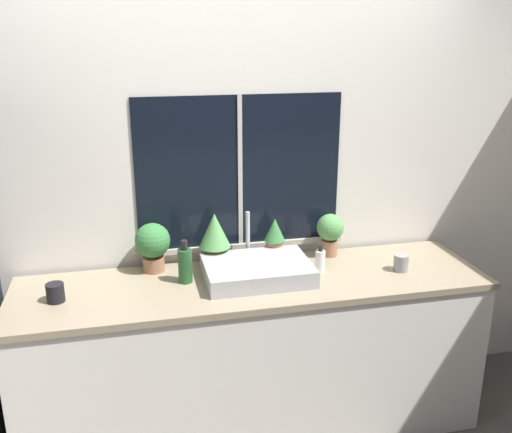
{
  "coord_description": "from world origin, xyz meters",
  "views": [
    {
      "loc": [
        -0.6,
        -2.34,
        2.15
      ],
      "look_at": [
        0.01,
        0.31,
        1.25
      ],
      "focal_mm": 40.0,
      "sensor_mm": 36.0,
      "label": 1
    }
  ],
  "objects_px": {
    "potted_plant_center_left": "(215,236)",
    "bottle_tall": "(185,265)",
    "soap_bottle": "(320,260)",
    "potted_plant_far_left": "(153,244)",
    "mug_black": "(55,293)",
    "sink": "(257,270)",
    "potted_plant_far_right": "(330,231)",
    "potted_plant_center_right": "(275,238)",
    "mug_grey": "(401,263)"
  },
  "relations": [
    {
      "from": "mug_black",
      "to": "mug_grey",
      "type": "bearing_deg",
      "value": -0.93
    },
    {
      "from": "potted_plant_far_right",
      "to": "mug_black",
      "type": "bearing_deg",
      "value": -169.8
    },
    {
      "from": "sink",
      "to": "potted_plant_far_left",
      "type": "distance_m",
      "value": 0.58
    },
    {
      "from": "sink",
      "to": "bottle_tall",
      "type": "relative_size",
      "value": 2.41
    },
    {
      "from": "potted_plant_far_left",
      "to": "mug_grey",
      "type": "bearing_deg",
      "value": -12.78
    },
    {
      "from": "potted_plant_center_left",
      "to": "potted_plant_center_right",
      "type": "xyz_separation_m",
      "value": [
        0.34,
        0.0,
        -0.04
      ]
    },
    {
      "from": "potted_plant_center_left",
      "to": "bottle_tall",
      "type": "xyz_separation_m",
      "value": [
        -0.18,
        -0.18,
        -0.08
      ]
    },
    {
      "from": "potted_plant_center_left",
      "to": "mug_black",
      "type": "bearing_deg",
      "value": -161.91
    },
    {
      "from": "potted_plant_far_left",
      "to": "mug_grey",
      "type": "xyz_separation_m",
      "value": [
        1.31,
        -0.3,
        -0.11
      ]
    },
    {
      "from": "mug_grey",
      "to": "potted_plant_center_left",
      "type": "bearing_deg",
      "value": 163.02
    },
    {
      "from": "potted_plant_far_left",
      "to": "potted_plant_center_left",
      "type": "bearing_deg",
      "value": -0.0
    },
    {
      "from": "soap_bottle",
      "to": "bottle_tall",
      "type": "height_order",
      "value": "bottle_tall"
    },
    {
      "from": "potted_plant_center_right",
      "to": "bottle_tall",
      "type": "relative_size",
      "value": 1.08
    },
    {
      "from": "potted_plant_far_left",
      "to": "potted_plant_center_left",
      "type": "height_order",
      "value": "potted_plant_center_left"
    },
    {
      "from": "potted_plant_center_left",
      "to": "soap_bottle",
      "type": "distance_m",
      "value": 0.59
    },
    {
      "from": "potted_plant_center_left",
      "to": "soap_bottle",
      "type": "relative_size",
      "value": 2.01
    },
    {
      "from": "potted_plant_center_left",
      "to": "potted_plant_center_right",
      "type": "height_order",
      "value": "potted_plant_center_left"
    },
    {
      "from": "potted_plant_center_right",
      "to": "potted_plant_far_right",
      "type": "distance_m",
      "value": 0.33
    },
    {
      "from": "potted_plant_far_right",
      "to": "mug_black",
      "type": "relative_size",
      "value": 2.7
    },
    {
      "from": "potted_plant_far_left",
      "to": "soap_bottle",
      "type": "relative_size",
      "value": 1.79
    },
    {
      "from": "potted_plant_far_right",
      "to": "mug_grey",
      "type": "relative_size",
      "value": 2.73
    },
    {
      "from": "soap_bottle",
      "to": "potted_plant_far_left",
      "type": "bearing_deg",
      "value": 166.75
    },
    {
      "from": "potted_plant_far_right",
      "to": "potted_plant_far_left",
      "type": "bearing_deg",
      "value": -180.0
    },
    {
      "from": "potted_plant_far_right",
      "to": "mug_grey",
      "type": "bearing_deg",
      "value": -44.37
    },
    {
      "from": "sink",
      "to": "mug_grey",
      "type": "relative_size",
      "value": 6.08
    },
    {
      "from": "bottle_tall",
      "to": "potted_plant_center_right",
      "type": "bearing_deg",
      "value": 19.15
    },
    {
      "from": "potted_plant_center_left",
      "to": "bottle_tall",
      "type": "height_order",
      "value": "potted_plant_center_left"
    },
    {
      "from": "mug_black",
      "to": "sink",
      "type": "bearing_deg",
      "value": 2.9
    },
    {
      "from": "mug_black",
      "to": "potted_plant_far_right",
      "type": "bearing_deg",
      "value": 10.2
    },
    {
      "from": "sink",
      "to": "potted_plant_center_right",
      "type": "height_order",
      "value": "sink"
    },
    {
      "from": "potted_plant_center_left",
      "to": "mug_black",
      "type": "distance_m",
      "value": 0.87
    },
    {
      "from": "mug_grey",
      "to": "potted_plant_far_left",
      "type": "bearing_deg",
      "value": 167.22
    },
    {
      "from": "sink",
      "to": "potted_plant_center_left",
      "type": "bearing_deg",
      "value": 131.07
    },
    {
      "from": "potted_plant_far_right",
      "to": "bottle_tall",
      "type": "distance_m",
      "value": 0.87
    },
    {
      "from": "potted_plant_far_left",
      "to": "potted_plant_far_right",
      "type": "xyz_separation_m",
      "value": [
        1.0,
        0.0,
        -0.01
      ]
    },
    {
      "from": "potted_plant_center_right",
      "to": "soap_bottle",
      "type": "distance_m",
      "value": 0.3
    },
    {
      "from": "soap_bottle",
      "to": "bottle_tall",
      "type": "bearing_deg",
      "value": 178.08
    },
    {
      "from": "mug_grey",
      "to": "bottle_tall",
      "type": "bearing_deg",
      "value": 174.34
    },
    {
      "from": "potted_plant_center_right",
      "to": "mug_grey",
      "type": "xyz_separation_m",
      "value": [
        0.63,
        -0.3,
        -0.09
      ]
    },
    {
      "from": "bottle_tall",
      "to": "mug_grey",
      "type": "bearing_deg",
      "value": -5.66
    },
    {
      "from": "potted_plant_far_right",
      "to": "soap_bottle",
      "type": "xyz_separation_m",
      "value": [
        -0.13,
        -0.21,
        -0.09
      ]
    },
    {
      "from": "potted_plant_far_right",
      "to": "bottle_tall",
      "type": "relative_size",
      "value": 1.08
    },
    {
      "from": "potted_plant_center_right",
      "to": "mug_grey",
      "type": "height_order",
      "value": "potted_plant_center_right"
    },
    {
      "from": "potted_plant_center_left",
      "to": "bottle_tall",
      "type": "distance_m",
      "value": 0.27
    },
    {
      "from": "potted_plant_far_left",
      "to": "potted_plant_center_right",
      "type": "xyz_separation_m",
      "value": [
        0.67,
        0.0,
        -0.02
      ]
    },
    {
      "from": "potted_plant_center_right",
      "to": "potted_plant_far_right",
      "type": "bearing_deg",
      "value": 0.0
    },
    {
      "from": "potted_plant_far_left",
      "to": "bottle_tall",
      "type": "distance_m",
      "value": 0.24
    },
    {
      "from": "soap_bottle",
      "to": "mug_black",
      "type": "relative_size",
      "value": 1.63
    },
    {
      "from": "bottle_tall",
      "to": "potted_plant_center_left",
      "type": "bearing_deg",
      "value": 44.56
    },
    {
      "from": "sink",
      "to": "mug_grey",
      "type": "xyz_separation_m",
      "value": [
        0.78,
        -0.08,
        -0.0
      ]
    }
  ]
}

